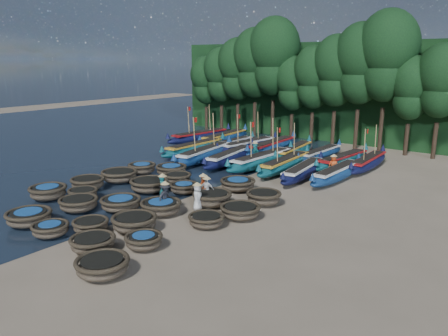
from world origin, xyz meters
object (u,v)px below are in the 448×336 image
Objects in this scene: coracle_17 at (184,188)px; long_boat_5 at (262,160)px; coracle_20 at (142,168)px; coracle_2 at (50,229)px; coracle_9 at (144,240)px; fisherman_1 at (163,188)px; coracle_3 at (93,243)px; coracle_4 at (102,266)px; coracle_10 at (88,183)px; long_boat_16 at (343,160)px; coracle_14 at (206,220)px; fisherman_3 at (165,197)px; coracle_23 at (238,184)px; long_boat_7 at (304,171)px; long_boat_10 at (224,138)px; long_boat_3 at (205,154)px; coracle_12 at (121,203)px; coracle_18 at (212,198)px; fisherman_6 at (333,164)px; coracle_21 at (171,169)px; fisherman_0 at (197,196)px; long_boat_14 at (294,151)px; fisherman_4 at (207,189)px; long_boat_15 at (320,154)px; fisherman_2 at (203,187)px; long_boat_4 at (230,157)px; long_boat_8 at (337,173)px; coracle_8 at (134,222)px; coracle_24 at (264,197)px; coracle_11 at (83,193)px; long_boat_11 at (232,144)px; coracle_6 at (79,203)px; long_boat_2 at (195,148)px; long_boat_6 at (285,164)px; coracle_5 at (48,192)px; fisherman_5 at (255,151)px; long_boat_9 at (200,136)px; coracle_7 at (91,225)px.

long_boat_5 reaches higher than coracle_17.
coracle_2 is at bearing -63.09° from coracle_20.
fisherman_1 is at bearing 127.54° from coracle_9.
coracle_3 is 2.49m from coracle_4.
coracle_10 is 0.32× the size of long_boat_16.
coracle_3 reaches higher than coracle_14.
coracle_4 is 2.78m from coracle_9.
coracle_23 is at bearing -13.36° from fisherman_3.
long_boat_7 is 0.88× the size of long_boat_10.
coracle_3 is 18.09m from long_boat_3.
coracle_3 is 5.35m from coracle_12.
coracle_20 is at bearing 93.11° from coracle_10.
coracle_9 is 0.89× the size of coracle_18.
coracle_21 is at bearing 178.01° from fisherman_6.
long_boat_16 is 14.93m from fisherman_0.
long_boat_10 reaches higher than long_boat_7.
coracle_12 is at bearing -100.20° from long_boat_14.
fisherman_4 reaches higher than coracle_21.
fisherman_2 is (-0.65, -14.42, 0.35)m from long_boat_15.
long_boat_7 is at bearing 92.06° from coracle_4.
long_boat_3 is 7.80m from long_boat_14.
long_boat_7 is 1.01× the size of long_boat_15.
coracle_9 is (1.59, 1.56, -0.01)m from coracle_3.
fisherman_6 reaches higher than long_boat_4.
long_boat_8 is 11.40m from fisherman_0.
long_boat_3 reaches higher than coracle_8.
fisherman_2 is (-3.23, -1.64, 0.41)m from coracle_24.
coracle_11 reaches higher than coracle_17.
coracle_11 is (-8.25, 2.55, 0.00)m from coracle_9.
fisherman_4 is at bearing -58.41° from long_boat_11.
coracle_21 is at bearing 98.63° from coracle_6.
long_boat_2 is 12.93m from long_boat_16.
long_boat_6 is 9.33m from fisherman_4.
coracle_11 is (-6.65, 4.11, -0.01)m from coracle_3.
coracle_5 reaches higher than coracle_17.
coracle_5 reaches higher than coracle_6.
long_boat_16 is 4.60× the size of fisherman_5.
long_boat_8 reaches higher than coracle_10.
fisherman_1 reaches higher than fisherman_4.
fisherman_1 is (7.73, -11.55, 0.40)m from long_boat_2.
fisherman_5 is at bearing 73.62° from coracle_21.
long_boat_9 reaches higher than coracle_12.
long_boat_6 is at bearing 84.98° from coracle_7.
coracle_24 is 1.32× the size of fisherman_4.
coracle_14 is 12.47m from long_boat_8.
long_boat_3 is at bearing 114.35° from coracle_3.
long_boat_11 is at bearing 94.07° from long_boat_3.
long_boat_14 is 15.66m from fisherman_0.
fisherman_2 reaches higher than coracle_14.
long_boat_9 is at bearing 104.30° from coracle_5.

